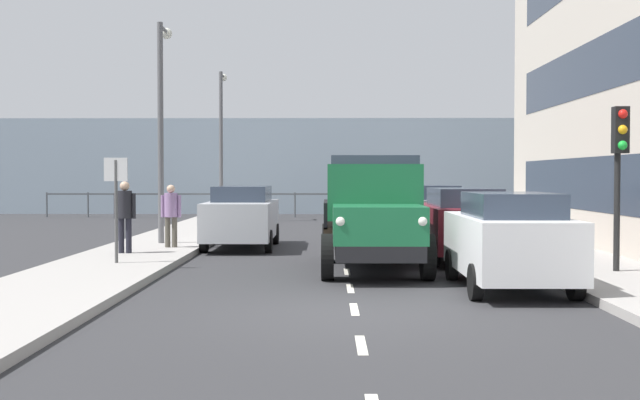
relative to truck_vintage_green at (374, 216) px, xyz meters
The scene contains 17 objects.
ground_plane 3.24m from the truck_vintage_green, 79.37° to the right, with size 80.00×80.00×0.00m, color #2D2D30.
sidewalk_left 5.51m from the truck_vintage_green, 146.69° to the right, with size 2.66×38.96×0.15m, color #9E9993.
sidewalk_right 6.46m from the truck_vintage_green, 27.79° to the right, with size 2.66×38.96×0.15m, color #9E9993.
road_centreline_markings 1.98m from the truck_vintage_green, 69.48° to the right, with size 0.12×33.87×0.01m.
sea_horizon 25.49m from the truck_vintage_green, 88.75° to the right, with size 80.00×0.80×5.00m, color #8C9EAD.
seawall_railing 21.85m from the truck_vintage_green, 88.54° to the right, with size 28.08×0.08×1.20m.
truck_vintage_green is the anchor object (origin of this frame).
car_white_kerbside_near 3.42m from the truck_vintage_green, 130.99° to the left, with size 1.79×4.03×1.72m.
car_maroon_kerbside_1 3.23m from the truck_vintage_green, 133.95° to the right, with size 1.84×4.47×1.72m.
car_grey_kerbside_2 8.39m from the truck_vintage_green, 105.45° to the right, with size 1.82×4.47×1.72m.
car_silver_oppositeside_0 6.45m from the truck_vintage_green, 58.69° to the right, with size 1.87×4.36×1.72m.
pedestrian_by_lamp 6.37m from the truck_vintage_green, 23.25° to the right, with size 0.53×0.34×1.73m.
pedestrian_with_bag 6.49m from the truck_vintage_green, 38.99° to the right, with size 0.53×0.34×1.63m.
traffic_light_near 4.99m from the truck_vintage_green, 166.83° to the left, with size 0.28×0.41×3.20m.
lamp_post_promenade 8.31m from the truck_vintage_green, 44.95° to the right, with size 0.32×1.14×6.09m.
lamp_post_far 19.26m from the truck_vintage_green, 72.90° to the right, with size 0.32×1.14×6.37m.
street_sign 5.52m from the truck_vintage_green, ahead, with size 0.50×0.07×2.25m.
Camera 1 is at (0.40, 11.81, 2.02)m, focal length 45.03 mm.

